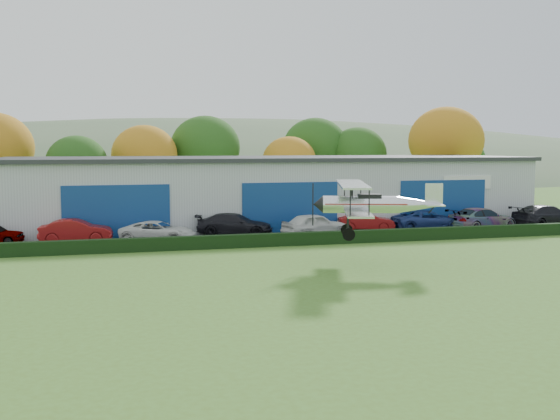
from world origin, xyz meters
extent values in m
plane|color=#476B22|center=(0.00, 0.00, 0.00)|extent=(300.00, 300.00, 0.00)
cube|color=black|center=(3.00, 21.00, 0.03)|extent=(48.00, 9.00, 0.05)
cube|color=black|center=(3.00, 16.20, 0.40)|extent=(46.00, 0.60, 0.80)
cube|color=#B2B7BC|center=(5.00, 28.00, 2.50)|extent=(40.00, 12.00, 5.00)
cube|color=#2D3033|center=(5.00, 28.00, 5.15)|extent=(40.60, 12.60, 0.30)
cube|color=navy|center=(-7.00, 21.95, 1.80)|extent=(7.00, 0.12, 3.60)
cube|color=navy|center=(5.00, 21.95, 1.80)|extent=(7.00, 0.12, 3.60)
cube|color=navy|center=(17.00, 21.95, 1.80)|extent=(7.00, 0.12, 3.60)
cylinder|color=#3D2614|center=(-10.00, 38.00, 1.22)|extent=(0.36, 0.36, 2.45)
ellipsoid|color=#1E4C14|center=(-10.00, 38.00, 4.69)|extent=(5.32, 5.32, 4.79)
cylinder|color=#3D2614|center=(-4.00, 40.00, 1.40)|extent=(0.36, 0.36, 2.80)
ellipsoid|color=#A65E14|center=(-4.00, 40.00, 5.36)|extent=(6.08, 6.08, 5.47)
cylinder|color=#3D2614|center=(2.00, 42.00, 1.57)|extent=(0.36, 0.36, 3.15)
ellipsoid|color=#1E4C14|center=(2.00, 42.00, 6.03)|extent=(6.84, 6.84, 6.16)
cylinder|color=#3D2614|center=(10.00, 40.00, 1.22)|extent=(0.36, 0.36, 2.45)
ellipsoid|color=#A65E14|center=(10.00, 40.00, 4.69)|extent=(5.32, 5.32, 4.79)
cylinder|color=#3D2614|center=(18.00, 42.00, 1.40)|extent=(0.36, 0.36, 2.80)
ellipsoid|color=#1E4C14|center=(18.00, 42.00, 5.36)|extent=(6.08, 6.08, 5.47)
cylinder|color=#3D2614|center=(26.00, 38.00, 1.75)|extent=(0.36, 0.36, 3.50)
ellipsoid|color=#A65E14|center=(26.00, 38.00, 6.70)|extent=(7.60, 7.60, 6.84)
cylinder|color=#3D2614|center=(30.00, 42.00, 1.22)|extent=(0.36, 0.36, 2.45)
ellipsoid|color=#1E4C14|center=(30.00, 42.00, 4.69)|extent=(5.32, 5.32, 4.79)
cylinder|color=#3D2614|center=(14.00, 44.00, 1.57)|extent=(0.36, 0.36, 3.15)
ellipsoid|color=#1E4C14|center=(14.00, 44.00, 6.03)|extent=(6.84, 6.84, 6.16)
ellipsoid|color=#4C6642|center=(20.00, 140.00, -15.40)|extent=(320.00, 196.00, 56.00)
ellipsoid|color=#4C6642|center=(90.00, 140.00, -9.90)|extent=(240.00, 126.00, 36.00)
imported|color=maroon|center=(-9.58, 20.72, 0.79)|extent=(4.62, 1.92, 1.49)
imported|color=silver|center=(-4.50, 19.53, 0.72)|extent=(5.30, 3.91, 1.34)
imported|color=black|center=(0.84, 21.31, 0.81)|extent=(5.62, 3.81, 1.51)
imported|color=silver|center=(5.99, 19.37, 0.84)|extent=(4.99, 3.06, 1.59)
imported|color=maroon|center=(10.52, 21.37, 0.72)|extent=(4.27, 2.27, 1.34)
imported|color=navy|center=(15.01, 20.51, 0.77)|extent=(5.29, 2.67, 1.44)
imported|color=gray|center=(19.01, 19.75, 0.85)|extent=(5.86, 3.37, 1.60)
imported|color=black|center=(24.48, 19.82, 0.89)|extent=(6.13, 3.44, 1.68)
cylinder|color=silver|center=(4.90, 8.63, 3.18)|extent=(3.88, 1.99, 0.90)
cone|color=silver|center=(7.75, 7.73, 3.18)|extent=(2.36, 1.51, 0.90)
cone|color=black|center=(2.86, 9.27, 3.18)|extent=(0.74, 1.00, 0.90)
cube|color=#9E1E13|center=(5.19, 8.54, 3.23)|extent=(4.26, 2.13, 0.06)
cube|color=black|center=(5.38, 8.48, 3.60)|extent=(1.32, 0.93, 0.25)
cube|color=silver|center=(4.71, 8.68, 2.88)|extent=(3.34, 7.21, 0.10)
cube|color=silver|center=(4.53, 8.74, 4.23)|extent=(3.55, 7.62, 0.10)
cylinder|color=black|center=(3.51, 6.35, 3.56)|extent=(0.07, 0.07, 1.29)
cylinder|color=black|center=(4.37, 6.08, 3.56)|extent=(0.07, 0.07, 1.29)
cylinder|color=black|center=(5.06, 11.29, 3.56)|extent=(0.07, 0.07, 1.29)
cylinder|color=black|center=(5.92, 11.02, 3.56)|extent=(0.07, 0.07, 1.29)
cylinder|color=black|center=(4.42, 8.41, 3.88)|extent=(0.12, 0.22, 0.74)
cylinder|color=black|center=(4.63, 9.08, 3.88)|extent=(0.12, 0.22, 0.74)
cylinder|color=black|center=(4.21, 8.40, 2.34)|extent=(0.27, 0.68, 1.22)
cylinder|color=black|center=(4.46, 9.21, 2.34)|extent=(0.27, 0.68, 1.22)
cylinder|color=black|center=(4.34, 8.80, 1.74)|extent=(0.63, 1.82, 0.07)
cylinder|color=black|center=(4.07, 7.95, 1.74)|extent=(0.65, 0.32, 0.64)
cylinder|color=black|center=(4.60, 9.66, 1.74)|extent=(0.65, 0.32, 0.64)
cylinder|color=black|center=(8.42, 7.52, 2.93)|extent=(0.37, 0.17, 0.42)
cube|color=silver|center=(8.42, 7.52, 3.23)|extent=(1.63, 2.74, 0.06)
cube|color=silver|center=(8.51, 7.49, 3.73)|extent=(0.87, 0.33, 1.09)
cube|color=black|center=(2.61, 9.35, 3.18)|extent=(0.09, 0.13, 2.19)
camera|label=1|loc=(-7.89, -23.26, 6.23)|focal=42.72mm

